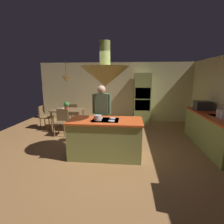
# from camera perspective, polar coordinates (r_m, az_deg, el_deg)

# --- Properties ---
(ground) EXTENTS (8.16, 8.16, 0.00)m
(ground) POSITION_cam_1_polar(r_m,az_deg,el_deg) (4.67, -1.75, -13.08)
(ground) COLOR olive
(wall_back) EXTENTS (6.80, 0.10, 2.55)m
(wall_back) POSITION_cam_1_polar(r_m,az_deg,el_deg) (7.71, 1.51, 6.57)
(wall_back) COLOR beige
(wall_back) RESTS_ON ground
(kitchen_island) EXTENTS (1.78, 0.89, 0.95)m
(kitchen_island) POSITION_cam_1_polar(r_m,az_deg,el_deg) (4.31, -2.13, -8.53)
(kitchen_island) COLOR #8C934C
(kitchen_island) RESTS_ON ground
(counter_run_right) EXTENTS (0.73, 2.56, 0.93)m
(counter_run_right) POSITION_cam_1_polar(r_m,az_deg,el_deg) (5.53, 29.99, -5.52)
(counter_run_right) COLOR #8C934C
(counter_run_right) RESTS_ON ground
(oven_tower) EXTENTS (0.66, 0.62, 2.09)m
(oven_tower) POSITION_cam_1_polar(r_m,az_deg,el_deg) (7.33, 9.90, 4.33)
(oven_tower) COLOR #8C934C
(oven_tower) RESTS_ON ground
(dining_table) EXTENTS (1.10, 0.84, 0.76)m
(dining_table) POSITION_cam_1_polar(r_m,az_deg,el_deg) (6.64, -14.33, -0.00)
(dining_table) COLOR brown
(dining_table) RESTS_ON ground
(person_at_island) EXTENTS (0.53, 0.23, 1.71)m
(person_at_island) POSITION_cam_1_polar(r_m,az_deg,el_deg) (4.88, -3.39, 0.18)
(person_at_island) COLOR tan
(person_at_island) RESTS_ON ground
(range_hood) EXTENTS (1.10, 1.10, 1.00)m
(range_hood) POSITION_cam_1_polar(r_m,az_deg,el_deg) (4.05, -2.30, 12.01)
(range_hood) COLOR #8C934C
(pendant_light_over_table) EXTENTS (0.32, 0.32, 0.82)m
(pendant_light_over_table) POSITION_cam_1_polar(r_m,az_deg,el_deg) (6.51, -14.87, 10.44)
(pendant_light_over_table) COLOR #E0B266
(chair_facing_island) EXTENTS (0.40, 0.40, 0.87)m
(chair_facing_island) POSITION_cam_1_polar(r_m,az_deg,el_deg) (6.09, -16.30, -2.62)
(chair_facing_island) COLOR brown
(chair_facing_island) RESTS_ON ground
(chair_by_back_wall) EXTENTS (0.40, 0.40, 0.87)m
(chair_by_back_wall) POSITION_cam_1_polar(r_m,az_deg,el_deg) (7.26, -12.56, -0.17)
(chair_by_back_wall) COLOR brown
(chair_by_back_wall) RESTS_ON ground
(chair_at_corner) EXTENTS (0.40, 0.40, 0.87)m
(chair_at_corner) POSITION_cam_1_polar(r_m,az_deg,el_deg) (7.04, -21.38, -1.07)
(chair_at_corner) COLOR brown
(chair_at_corner) RESTS_ON ground
(potted_plant_on_table) EXTENTS (0.20, 0.20, 0.30)m
(potted_plant_on_table) POSITION_cam_1_polar(r_m,az_deg,el_deg) (6.50, -14.72, 2.17)
(potted_plant_on_table) COLOR #99382D
(potted_plant_on_table) RESTS_ON dining_table
(cup_on_table) EXTENTS (0.07, 0.07, 0.09)m
(cup_on_table) POSITION_cam_1_polar(r_m,az_deg,el_deg) (6.46, -15.99, 0.93)
(cup_on_table) COLOR white
(cup_on_table) RESTS_ON dining_table
(canister_sugar) EXTENTS (0.13, 0.13, 0.22)m
(canister_sugar) POSITION_cam_1_polar(r_m,az_deg,el_deg) (5.01, 32.68, -0.79)
(canister_sugar) COLOR silver
(canister_sugar) RESTS_ON counter_run_right
(canister_tea) EXTENTS (0.12, 0.12, 0.21)m
(canister_tea) POSITION_cam_1_polar(r_m,az_deg,el_deg) (5.16, 31.79, -0.40)
(canister_tea) COLOR silver
(canister_tea) RESTS_ON counter_run_right
(microwave_on_counter) EXTENTS (0.46, 0.36, 0.28)m
(microwave_on_counter) POSITION_cam_1_polar(r_m,az_deg,el_deg) (6.08, 27.67, 1.91)
(microwave_on_counter) COLOR #232326
(microwave_on_counter) RESTS_ON counter_run_right
(cooking_pot_on_cooktop) EXTENTS (0.18, 0.18, 0.12)m
(cooking_pot_on_cooktop) POSITION_cam_1_polar(r_m,az_deg,el_deg) (4.06, -4.68, -1.89)
(cooking_pot_on_cooktop) COLOR #B2B2B7
(cooking_pot_on_cooktop) RESTS_ON kitchen_island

